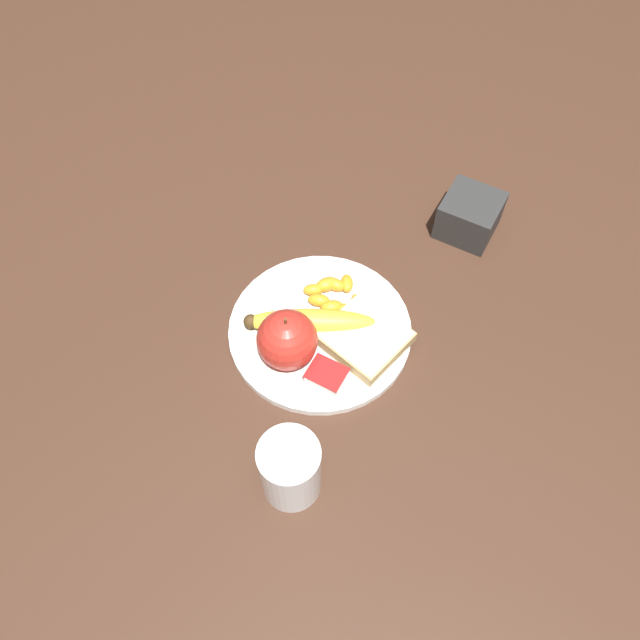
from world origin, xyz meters
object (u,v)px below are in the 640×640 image
juice_glass (290,470)px  bread_slice (365,338)px  jam_packet (327,376)px  plate (320,329)px  apple (287,340)px  fork (321,319)px  banana (309,322)px  condiment_caddy (469,215)px

juice_glass → bread_slice: bearing=-87.4°
bread_slice → jam_packet: bearing=77.1°
plate → apple: apple is taller
fork → banana: bearing=-102.6°
banana → fork: (-0.01, -0.02, -0.02)m
plate → fork: bearing=-67.4°
juice_glass → condiment_caddy: size_ratio=1.21×
fork → condiment_caddy: 0.29m
juice_glass → banana: (0.09, -0.20, -0.02)m
apple → jam_packet: (-0.06, 0.01, -0.03)m
plate → banana: banana is taller
apple → banana: apple is taller
banana → condiment_caddy: 0.31m
bread_slice → apple: bearing=40.3°
plate → jam_packet: size_ratio=5.20×
apple → jam_packet: 0.07m
banana → fork: 0.03m
juice_glass → condiment_caddy: juice_glass is taller
fork → jam_packet: jam_packet is taller
juice_glass → bread_slice: size_ratio=0.82×
apple → condiment_caddy: apple is taller
jam_packet → apple: bearing=-7.2°
juice_glass → apple: size_ratio=1.12×
juice_glass → banana: juice_glass is taller
jam_packet → bread_slice: bearing=-102.9°
juice_glass → jam_packet: 0.14m
apple → condiment_caddy: (-0.13, -0.34, -0.02)m
plate → jam_packet: bearing=124.9°
fork → condiment_caddy: bearing=70.0°
juice_glass → bread_slice: juice_glass is taller
apple → bread_slice: (-0.08, -0.07, -0.03)m
juice_glass → banana: bearing=-66.5°
plate → apple: size_ratio=2.83×
plate → fork: fork is taller
banana → fork: bearing=-106.0°
jam_packet → fork: bearing=-56.9°
bread_slice → jam_packet: (0.02, 0.08, -0.00)m
bread_slice → condiment_caddy: 0.27m
juice_glass → fork: 0.23m
plate → juice_glass: juice_glass is taller
jam_packet → condiment_caddy: condiment_caddy is taller
apple → condiment_caddy: 0.36m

